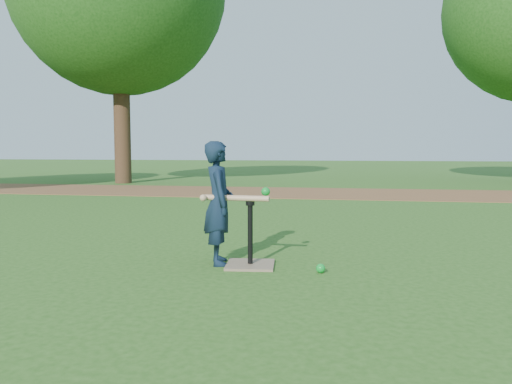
# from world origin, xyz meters

# --- Properties ---
(ground) EXTENTS (80.00, 80.00, 0.00)m
(ground) POSITION_xyz_m (0.00, 0.00, 0.00)
(ground) COLOR #285116
(ground) RESTS_ON ground
(dirt_strip) EXTENTS (24.00, 3.00, 0.01)m
(dirt_strip) POSITION_xyz_m (0.00, 7.50, 0.01)
(dirt_strip) COLOR brown
(dirt_strip) RESTS_ON ground
(child) EXTENTS (0.39, 0.48, 1.13)m
(child) POSITION_xyz_m (-0.41, -0.00, 0.57)
(child) COLOR #101F31
(child) RESTS_ON ground
(wiffle_ball_ground) EXTENTS (0.08, 0.08, 0.08)m
(wiffle_ball_ground) POSITION_xyz_m (0.54, -0.19, 0.04)
(wiffle_ball_ground) COLOR #0D962A
(wiffle_ball_ground) RESTS_ON ground
(batting_tee) EXTENTS (0.47, 0.47, 0.61)m
(batting_tee) POSITION_xyz_m (-0.10, -0.05, 0.11)
(batting_tee) COLOR #846C54
(batting_tee) RESTS_ON ground
(swing_action) EXTENTS (0.63, 0.21, 0.13)m
(swing_action) POSITION_xyz_m (-0.20, -0.05, 0.63)
(swing_action) COLOR tan
(swing_action) RESTS_ON ground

